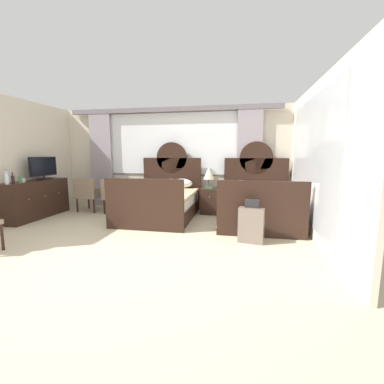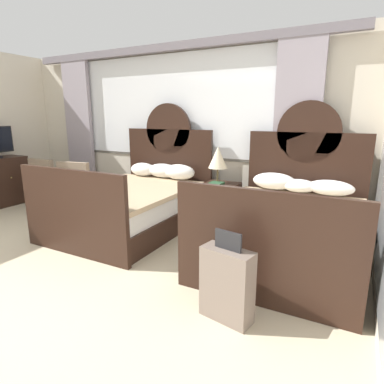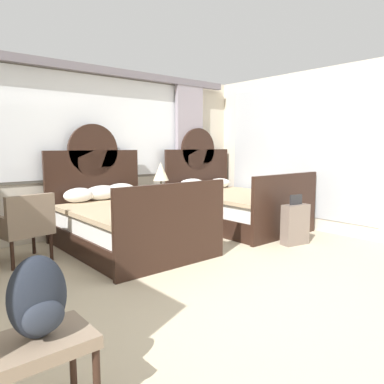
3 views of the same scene
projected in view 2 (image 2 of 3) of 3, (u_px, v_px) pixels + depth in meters
The scene contains 9 objects.
wall_back_window at pixel (172, 124), 5.32m from camera, with size 6.15×0.22×2.70m.
bed_near_window at pixel (134, 202), 4.58m from camera, with size 1.57×2.13×1.78m.
bed_near_mirror at pixel (288, 226), 3.59m from camera, with size 1.57×2.13×1.78m.
nightstand_between_beds at pixel (220, 205), 4.62m from camera, with size 0.49×0.51×0.63m.
table_lamp_on_nightstand at pixel (218, 158), 4.49m from camera, with size 0.27×0.27×0.53m.
book_on_nightstand at pixel (215, 184), 4.48m from camera, with size 0.18×0.26×0.03m.
armchair_by_window_left at pixel (81, 183), 5.33m from camera, with size 0.65×0.65×0.86m.
armchair_by_window_centre at pixel (51, 179), 5.66m from camera, with size 0.59×0.59×0.86m.
suitcase_on_floor at pixel (227, 284), 2.48m from camera, with size 0.44×0.25×0.74m.
Camera 2 is at (2.83, -1.04, 1.58)m, focal length 29.78 mm.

